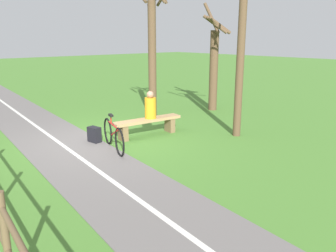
# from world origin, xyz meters

# --- Properties ---
(ground_plane) EXTENTS (80.00, 80.00, 0.00)m
(ground_plane) POSITION_xyz_m (0.00, 0.00, 0.00)
(ground_plane) COLOR #477A2D
(paved_path) EXTENTS (5.22, 36.03, 0.02)m
(paved_path) POSITION_xyz_m (1.27, 4.00, 0.01)
(paved_path) COLOR #66605E
(paved_path) RESTS_ON ground_plane
(path_centre_line) EXTENTS (2.98, 31.88, 0.00)m
(path_centre_line) POSITION_xyz_m (1.27, 4.00, 0.02)
(path_centre_line) COLOR silver
(path_centre_line) RESTS_ON paved_path
(bench) EXTENTS (2.07, 0.61, 0.50)m
(bench) POSITION_xyz_m (-1.32, 0.42, 0.35)
(bench) COLOR #A88456
(bench) RESTS_ON ground_plane
(person_seated) EXTENTS (0.35, 0.35, 0.77)m
(person_seated) POSITION_xyz_m (-1.42, 0.44, 0.83)
(person_seated) COLOR orange
(person_seated) RESTS_ON bench
(bicycle) EXTENTS (0.54, 1.67, 0.87)m
(bicycle) POSITION_xyz_m (0.06, 0.83, 0.36)
(bicycle) COLOR black
(bicycle) RESTS_ON ground_plane
(backpack) EXTENTS (0.29, 0.38, 0.42)m
(backpack) POSITION_xyz_m (0.11, -0.01, 0.21)
(backpack) COLOR black
(backpack) RESTS_ON ground_plane
(tree_by_path) EXTENTS (1.30, 1.20, 5.48)m
(tree_by_path) POSITION_xyz_m (-3.23, 2.10, 2.53)
(tree_by_path) COLOR brown
(tree_by_path) RESTS_ON ground_plane
(tree_near_bench) EXTENTS (0.88, 0.92, 3.89)m
(tree_near_bench) POSITION_xyz_m (-5.36, -0.71, 1.72)
(tree_near_bench) COLOR brown
(tree_near_bench) RESTS_ON ground_plane
(tree_far_right) EXTENTS (1.26, 1.24, 4.98)m
(tree_far_right) POSITION_xyz_m (-2.86, -1.21, 2.27)
(tree_far_right) COLOR brown
(tree_far_right) RESTS_ON ground_plane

